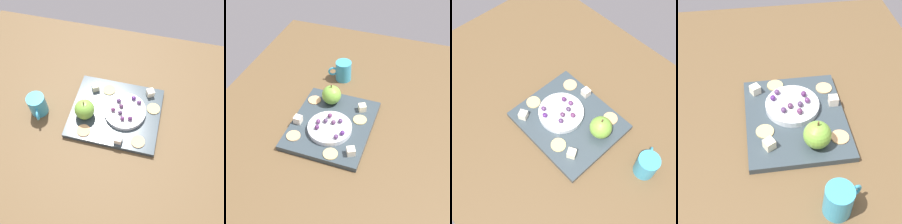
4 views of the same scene
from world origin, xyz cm
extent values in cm
cube|color=brown|center=(0.00, 0.00, 1.93)|extent=(138.44, 95.74, 3.85)
cube|color=#323E45|center=(-1.68, -1.04, 4.81)|extent=(33.07, 28.10, 1.91)
cylinder|color=silver|center=(-5.09, -1.47, 6.68)|extent=(15.55, 15.55, 1.83)
sphere|color=#74AC3A|center=(8.98, 2.96, 9.43)|extent=(7.33, 7.33, 7.33)
cylinder|color=brown|center=(8.98, 2.96, 13.70)|extent=(0.50, 0.50, 1.20)
cube|color=#F8EDC5|center=(8.42, -9.39, 7.08)|extent=(3.59, 3.59, 2.63)
cube|color=#F0E2CE|center=(-5.18, 10.66, 7.08)|extent=(2.72, 2.72, 2.63)
cube|color=#EEE8CC|center=(-12.97, -11.69, 7.08)|extent=(3.56, 3.56, 2.63)
cylinder|color=tan|center=(-15.29, -5.42, 5.97)|extent=(4.91, 4.91, 0.40)
cylinder|color=tan|center=(3.02, -10.13, 5.97)|extent=(4.91, 4.91, 0.40)
cylinder|color=tan|center=(7.72, 9.56, 5.97)|extent=(4.91, 4.91, 0.40)
cylinder|color=tan|center=(-12.02, 9.36, 5.97)|extent=(4.91, 4.91, 0.40)
ellipsoid|color=#572A50|center=(-0.89, 0.49, 8.45)|extent=(1.80, 1.62, 1.70)
ellipsoid|color=#4B2A4A|center=(-3.48, -2.30, 8.32)|extent=(1.80, 1.62, 1.44)
ellipsoid|color=#462B54|center=(-2.07, -4.37, 8.34)|extent=(1.80, 1.62, 1.48)
ellipsoid|color=#49214F|center=(-7.68, 2.24, 8.44)|extent=(1.80, 1.62, 1.68)
ellipsoid|color=#432F4E|center=(-3.69, 0.58, 8.39)|extent=(1.80, 1.62, 1.59)
ellipsoid|color=#4D2D5A|center=(-9.60, -5.41, 8.35)|extent=(1.80, 1.62, 1.49)
ellipsoid|color=#451F63|center=(-7.29, -6.83, 8.37)|extent=(1.80, 1.62, 1.54)
ellipsoid|color=#572C5D|center=(-4.95, 2.83, 8.41)|extent=(1.80, 1.62, 1.61)
cylinder|color=#399CC0|center=(26.97, 4.16, 8.05)|extent=(6.59, 6.59, 8.39)
torus|color=#399CC0|center=(25.18, 8.29, 8.05)|extent=(2.32, 3.99, 4.00)
camera|label=1|loc=(-12.00, 48.10, 86.90)|focal=40.73mm
camera|label=2|loc=(-74.91, -28.82, 85.19)|focal=49.70mm
camera|label=3|loc=(33.75, -36.15, 90.37)|focal=46.16mm
camera|label=4|loc=(60.19, -11.16, 72.81)|focal=51.83mm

